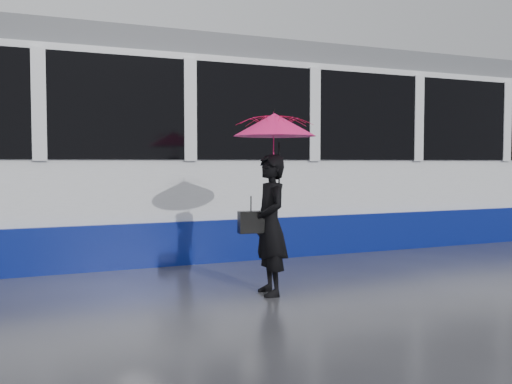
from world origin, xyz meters
name	(u,v)px	position (x,y,z in m)	size (l,w,h in m)	color
ground	(164,286)	(0.00, 0.00, 0.00)	(90.00, 90.00, 0.00)	#2D2D32
rails	(125,254)	(0.00, 2.50, 0.01)	(34.00, 1.51, 0.02)	#3F3D38
tram	(71,151)	(-0.78, 2.50, 1.64)	(26.00, 2.56, 3.35)	white
woman	(270,225)	(0.98, -0.86, 0.77)	(0.56, 0.37, 1.55)	black
umbrella	(274,141)	(1.03, -0.86, 1.70)	(0.99, 0.99, 1.04)	#FF1582
handbag	(251,222)	(0.76, -0.84, 0.81)	(0.29, 0.14, 0.42)	black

